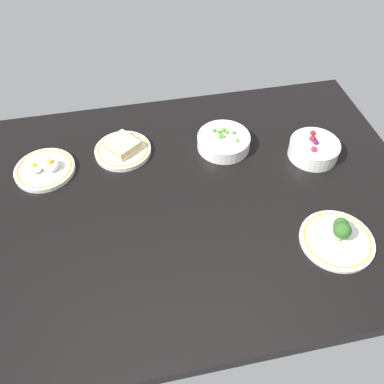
{
  "coord_description": "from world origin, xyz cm",
  "views": [
    {
      "loc": [
        -15.58,
        -75.83,
        94.19
      ],
      "look_at": [
        0.0,
        0.0,
        6.0
      ],
      "focal_mm": 37.67,
      "sensor_mm": 36.0,
      "label": 1
    }
  ],
  "objects_px": {
    "plate_broccoli": "(338,237)",
    "plate_sandwich": "(123,149)",
    "bowl_berries": "(314,149)",
    "plate_eggs": "(45,169)",
    "bowl_peas": "(224,141)"
  },
  "relations": [
    {
      "from": "bowl_berries",
      "to": "plate_eggs",
      "type": "height_order",
      "value": "bowl_berries"
    },
    {
      "from": "bowl_peas",
      "to": "plate_sandwich",
      "type": "xyz_separation_m",
      "value": [
        -0.33,
        0.04,
        -0.01
      ]
    },
    {
      "from": "bowl_peas",
      "to": "plate_eggs",
      "type": "height_order",
      "value": "bowl_peas"
    },
    {
      "from": "bowl_peas",
      "to": "plate_eggs",
      "type": "distance_m",
      "value": 0.57
    },
    {
      "from": "bowl_berries",
      "to": "plate_eggs",
      "type": "bearing_deg",
      "value": 173.37
    },
    {
      "from": "bowl_berries",
      "to": "plate_eggs",
      "type": "distance_m",
      "value": 0.85
    },
    {
      "from": "bowl_berries",
      "to": "plate_sandwich",
      "type": "bearing_deg",
      "value": 167.12
    },
    {
      "from": "plate_sandwich",
      "to": "plate_eggs",
      "type": "xyz_separation_m",
      "value": [
        -0.25,
        -0.04,
        -0.0
      ]
    },
    {
      "from": "plate_broccoli",
      "to": "plate_sandwich",
      "type": "bearing_deg",
      "value": 138.84
    },
    {
      "from": "bowl_peas",
      "to": "plate_sandwich",
      "type": "bearing_deg",
      "value": 173.25
    },
    {
      "from": "bowl_peas",
      "to": "plate_sandwich",
      "type": "relative_size",
      "value": 0.95
    },
    {
      "from": "plate_sandwich",
      "to": "bowl_berries",
      "type": "relative_size",
      "value": 1.14
    },
    {
      "from": "plate_sandwich",
      "to": "bowl_berries",
      "type": "distance_m",
      "value": 0.61
    },
    {
      "from": "plate_broccoli",
      "to": "plate_sandwich",
      "type": "height_order",
      "value": "plate_broccoli"
    },
    {
      "from": "plate_broccoli",
      "to": "plate_sandwich",
      "type": "relative_size",
      "value": 1.09
    }
  ]
}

